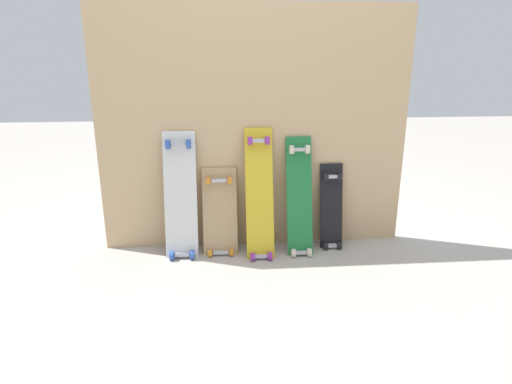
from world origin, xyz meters
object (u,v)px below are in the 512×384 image
Objects in this scene: skateboard_green at (300,201)px; skateboard_black at (331,211)px; skateboard_natural at (220,216)px; skateboard_white at (181,200)px; skateboard_yellow at (260,199)px.

skateboard_green is 1.29× the size of skateboard_black.
skateboard_green reaches higher than skateboard_natural.
skateboard_white reaches higher than skateboard_green.
skateboard_black is (0.24, 0.05, -0.10)m from skateboard_green.
skateboard_natural is at bearing 176.91° from skateboard_green.
skateboard_natural is at bearing 170.84° from skateboard_yellow.
skateboard_white is 1.36× the size of skateboard_black.
skateboard_natural is 0.76× the size of skateboard_green.
skateboard_white is at bearing -177.37° from skateboard_natural.
skateboard_green is at bearing 2.90° from skateboard_yellow.
skateboard_white reaches higher than skateboard_black.
skateboard_green is (0.28, 0.01, -0.03)m from skateboard_yellow.
skateboard_white is 0.82m from skateboard_green.
skateboard_white is at bearing 178.76° from skateboard_green.
skateboard_black reaches higher than skateboard_natural.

